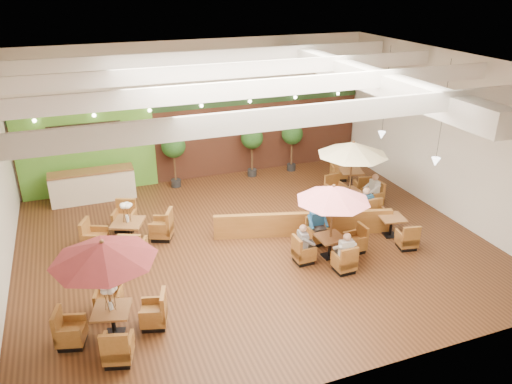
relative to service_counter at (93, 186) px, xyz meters
name	(u,v)px	position (x,y,z in m)	size (l,w,h in m)	color
room	(246,120)	(4.65, -3.88, 3.05)	(14.04, 14.00, 5.52)	#381E0F
service_counter	(93,186)	(0.00, 0.00, 0.00)	(3.00, 0.75, 1.18)	beige
booth_divider	(304,224)	(6.12, -5.18, -0.18)	(5.76, 0.18, 0.80)	brown
table_0	(106,272)	(-0.13, -8.01, 1.15)	(2.62, 2.62, 2.56)	brown
table_1	(332,208)	(6.26, -6.66, 1.04)	(2.29, 2.29, 2.35)	brown
table_2	(352,164)	(8.36, -4.16, 1.21)	(2.59, 2.59, 2.63)	brown
table_3	(129,232)	(0.79, -3.82, -0.15)	(2.89, 2.89, 1.58)	brown
table_4	(391,227)	(8.72, -6.21, -0.26)	(0.88, 2.34, 0.85)	brown
table_5	(351,180)	(9.49, -2.39, -0.22)	(1.04, 2.65, 0.94)	brown
topiary_0	(174,148)	(3.12, 0.20, 1.02)	(0.93, 0.93, 2.16)	black
topiary_1	(252,140)	(6.34, 0.20, 0.98)	(0.91, 0.91, 2.10)	black
topiary_2	(292,136)	(8.12, 0.20, 0.96)	(0.89, 0.89, 2.07)	black
diner_0	(345,248)	(6.26, -7.52, 0.17)	(0.40, 0.32, 0.79)	silver
diner_1	(317,221)	(6.26, -5.81, 0.19)	(0.43, 0.35, 0.84)	#2564A2
diner_2	(304,240)	(5.41, -6.66, 0.16)	(0.32, 0.39, 0.77)	gray
diner_3	(364,202)	(8.36, -5.12, 0.20)	(0.45, 0.39, 0.86)	#2564A2
diner_4	(373,188)	(9.32, -4.16, 0.18)	(0.34, 0.41, 0.82)	silver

